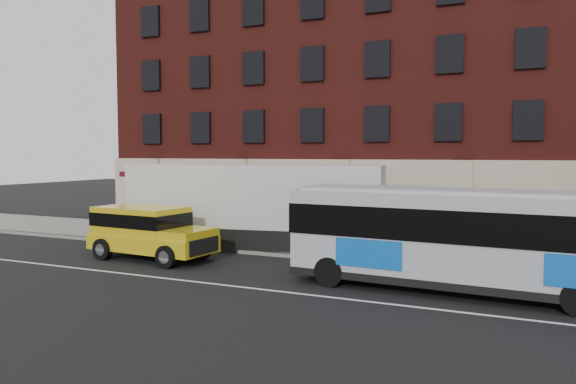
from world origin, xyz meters
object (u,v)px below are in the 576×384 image
at_px(city_bus, 480,237).
at_px(yellow_suv, 147,229).
at_px(sign_pole, 140,215).
at_px(shipping_container, 254,208).

xyz_separation_m(city_bus, yellow_suv, (-13.42, 0.53, -0.58)).
bearing_deg(yellow_suv, sign_pole, 133.62).
distance_m(city_bus, yellow_suv, 13.44).
xyz_separation_m(city_bus, shipping_container, (-10.39, 4.41, 0.11)).
distance_m(yellow_suv, shipping_container, 4.96).
bearing_deg(city_bus, sign_pole, 167.98).
height_order(city_bus, shipping_container, shipping_container).
height_order(sign_pole, shipping_container, shipping_container).
bearing_deg(yellow_suv, shipping_container, 52.03).
height_order(yellow_suv, shipping_container, shipping_container).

